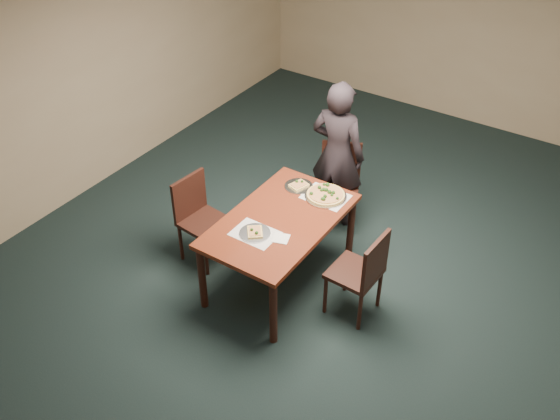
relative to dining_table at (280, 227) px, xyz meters
The scene contains 13 objects.
ground 0.72m from the dining_table, 31.60° to the left, with size 8.00×8.00×0.00m, color black.
room_shell 1.12m from the dining_table, 31.60° to the left, with size 8.00×8.00×8.00m.
dining_table is the anchor object (origin of this frame).
chair_far 1.18m from the dining_table, 91.01° to the left, with size 0.56×0.56×0.91m.
chair_left 0.90m from the dining_table, behind, with size 0.46×0.46×0.91m.
chair_right 0.86m from the dining_table, ahead, with size 0.44×0.44×0.91m.
diner 1.19m from the dining_table, 93.14° to the left, with size 0.59×0.39×1.63m, color black.
placemat_main 0.57m from the dining_table, 71.88° to the left, with size 0.42×0.32×0.00m, color white.
placemat_near 0.32m from the dining_table, 102.09° to the right, with size 0.40×0.30×0.00m, color white.
pizza_pan 0.57m from the dining_table, 72.02° to the left, with size 0.40×0.40×0.07m.
slice_plate_near 0.33m from the dining_table, 101.97° to the right, with size 0.28×0.28×0.06m.
slice_plate_far 0.56m from the dining_table, 103.99° to the left, with size 0.28×0.28×0.05m.
napkin 0.30m from the dining_table, 54.70° to the right, with size 0.14×0.14×0.01m, color white.
Camera 1 is at (2.25, -3.91, 4.23)m, focal length 40.00 mm.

